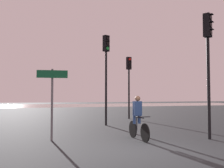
% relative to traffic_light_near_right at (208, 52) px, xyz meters
% --- Properties ---
extents(ground_plane, '(120.00, 120.00, 0.00)m').
position_rel_traffic_light_near_right_xyz_m(ground_plane, '(-3.18, -1.34, -3.29)').
color(ground_plane, black).
extents(water_strip, '(80.00, 16.00, 0.01)m').
position_rel_traffic_light_near_right_xyz_m(water_strip, '(-3.18, 36.70, -3.29)').
color(water_strip, gray).
rests_on(water_strip, ground).
extents(traffic_light_near_right, '(0.40, 0.42, 4.76)m').
position_rel_traffic_light_near_right_xyz_m(traffic_light_near_right, '(0.00, 0.00, 0.00)').
color(traffic_light_near_right, black).
rests_on(traffic_light_near_right, ground).
extents(traffic_light_center, '(0.39, 0.41, 5.02)m').
position_rel_traffic_light_near_right_xyz_m(traffic_light_center, '(-2.47, 5.43, 0.16)').
color(traffic_light_center, black).
rests_on(traffic_light_center, ground).
extents(traffic_light_far_right, '(0.36, 0.38, 4.44)m').
position_rel_traffic_light_near_right_xyz_m(traffic_light_far_right, '(0.23, 8.83, -0.21)').
color(traffic_light_far_right, black).
rests_on(traffic_light_far_right, ground).
extents(direction_sign_post, '(1.10, 0.17, 2.60)m').
position_rel_traffic_light_near_right_xyz_m(direction_sign_post, '(-5.67, 1.42, -1.59)').
color(direction_sign_post, slate).
rests_on(direction_sign_post, ground).
extents(cyclist, '(0.46, 1.71, 1.62)m').
position_rel_traffic_light_near_right_xyz_m(cyclist, '(-2.61, 0.71, -2.47)').
color(cyclist, black).
rests_on(cyclist, ground).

